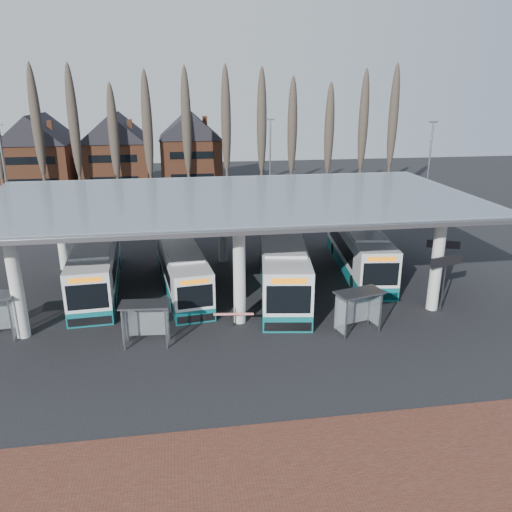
{
  "coord_description": "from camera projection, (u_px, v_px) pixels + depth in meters",
  "views": [
    {
      "loc": [
        -3.08,
        -23.85,
        12.99
      ],
      "look_at": [
        1.65,
        7.0,
        2.49
      ],
      "focal_mm": 35.0,
      "sensor_mm": 36.0,
      "label": 1
    }
  ],
  "objects": [
    {
      "name": "poplar_row",
      "position": [
        206.0,
        129.0,
        55.04
      ],
      "size": [
        45.1,
        1.1,
        14.5
      ],
      "color": "#473D33",
      "rests_on": "ground"
    },
    {
      "name": "townhouse_row",
      "position": [
        79.0,
        146.0,
        63.99
      ],
      "size": [
        36.8,
        10.3,
        12.25
      ],
      "color": "brown",
      "rests_on": "ground"
    },
    {
      "name": "info_sign_1",
      "position": [
        443.0,
        248.0,
        33.94
      ],
      "size": [
        2.07,
        0.86,
        3.22
      ],
      "rotation": [
        0.0,
        0.0,
        -0.35
      ],
      "color": "black",
      "rests_on": "ground"
    },
    {
      "name": "lamp_post_b",
      "position": [
        270.0,
        168.0,
        50.44
      ],
      "size": [
        0.8,
        0.16,
        10.17
      ],
      "color": "slate",
      "rests_on": "ground"
    },
    {
      "name": "bus_0",
      "position": [
        97.0,
        266.0,
        33.79
      ],
      "size": [
        3.38,
        12.29,
        3.38
      ],
      "rotation": [
        0.0,
        0.0,
        0.07
      ],
      "color": "silver",
      "rests_on": "ground"
    },
    {
      "name": "ground",
      "position": [
        245.0,
        342.0,
        26.93
      ],
      "size": [
        140.0,
        140.0,
        0.0
      ],
      "primitive_type": "plane",
      "color": "black",
      "rests_on": "ground"
    },
    {
      "name": "station_canopy",
      "position": [
        229.0,
        206.0,
        32.61
      ],
      "size": [
        32.0,
        16.0,
        6.34
      ],
      "color": "silver",
      "rests_on": "ground"
    },
    {
      "name": "lamp_post_c",
      "position": [
        428.0,
        174.0,
        46.83
      ],
      "size": [
        0.8,
        0.16,
        10.17
      ],
      "color": "slate",
      "rests_on": "ground"
    },
    {
      "name": "lamp_post_a",
      "position": [
        6.0,
        181.0,
        43.25
      ],
      "size": [
        0.8,
        0.16,
        10.17
      ],
      "color": "slate",
      "rests_on": "ground"
    },
    {
      "name": "bus_3",
      "position": [
        358.0,
        249.0,
        37.33
      ],
      "size": [
        4.06,
        12.41,
        3.39
      ],
      "rotation": [
        0.0,
        0.0,
        -0.12
      ],
      "color": "silver",
      "rests_on": "ground"
    },
    {
      "name": "bus_1",
      "position": [
        182.0,
        269.0,
        33.63
      ],
      "size": [
        3.71,
        11.22,
        3.06
      ],
      "rotation": [
        0.0,
        0.0,
        0.12
      ],
      "color": "silver",
      "rests_on": "ground"
    },
    {
      "name": "shelter_1",
      "position": [
        146.0,
        314.0,
        26.22
      ],
      "size": [
        2.66,
        1.49,
        2.38
      ],
      "rotation": [
        0.0,
        0.0,
        -0.08
      ],
      "color": "gray",
      "rests_on": "ground"
    },
    {
      "name": "barrier",
      "position": [
        233.0,
        315.0,
        28.12
      ],
      "size": [
        2.25,
        0.75,
        1.13
      ],
      "rotation": [
        0.0,
        0.0,
        -0.13
      ],
      "color": "black",
      "rests_on": "ground"
    },
    {
      "name": "bus_2",
      "position": [
        282.0,
        264.0,
        33.66
      ],
      "size": [
        4.73,
        13.44,
        3.66
      ],
      "rotation": [
        0.0,
        0.0,
        -0.15
      ],
      "color": "silver",
      "rests_on": "ground"
    },
    {
      "name": "info_sign_0",
      "position": [
        446.0,
        265.0,
        29.65
      ],
      "size": [
        2.35,
        0.78,
        3.58
      ],
      "rotation": [
        0.0,
        0.0,
        0.28
      ],
      "color": "black",
      "rests_on": "ground"
    },
    {
      "name": "shelter_2",
      "position": [
        357.0,
        302.0,
        27.57
      ],
      "size": [
        2.89,
        1.95,
        2.45
      ],
      "rotation": [
        0.0,
        0.0,
        0.26
      ],
      "color": "gray",
      "rests_on": "ground"
    }
  ]
}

